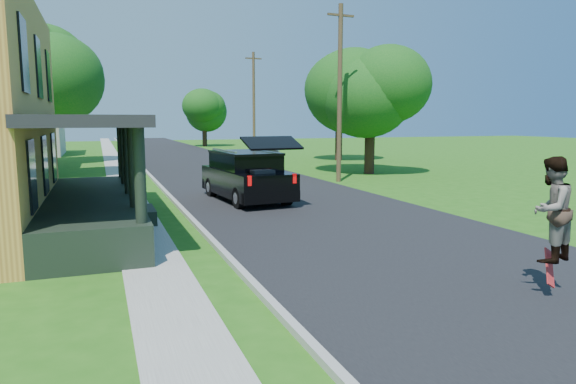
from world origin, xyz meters
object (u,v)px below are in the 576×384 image
object	(u,v)px
black_suv	(247,176)
utility_pole_near	(340,92)
skateboarder	(551,209)
tree_right_near	(370,84)

from	to	relation	value
black_suv	utility_pole_near	distance (m)	8.04
skateboarder	utility_pole_near	world-z (taller)	utility_pole_near
utility_pole_near	black_suv	bearing A→B (deg)	-148.14
skateboarder	utility_pole_near	distance (m)	16.96
skateboarder	tree_right_near	xyz separation A→B (m)	(7.16, 19.13, 3.49)
skateboarder	utility_pole_near	xyz separation A→B (m)	(3.90, 16.26, 2.85)
tree_right_near	utility_pole_near	world-z (taller)	utility_pole_near
tree_right_near	black_suv	bearing A→B (deg)	-142.10
black_suv	tree_right_near	xyz separation A→B (m)	(9.16, 7.13, 4.05)
black_suv	tree_right_near	world-z (taller)	tree_right_near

